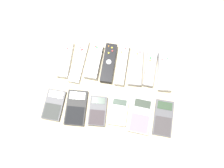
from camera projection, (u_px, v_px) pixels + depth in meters
The scene contains 15 objects.
ground_plane at pixel (111, 91), 0.97m from camera, with size 3.00×3.00×0.00m, color beige.
remote_0 at pixel (65, 59), 1.00m from camera, with size 0.05×0.17×0.02m.
remote_1 at pixel (79, 61), 1.00m from camera, with size 0.06×0.21×0.02m.
remote_2 at pixel (94, 61), 1.00m from camera, with size 0.07×0.17×0.03m.
remote_3 at pixel (109, 63), 1.00m from camera, with size 0.06×0.19×0.03m.
remote_4 at pixel (122, 65), 0.99m from camera, with size 0.04×0.19×0.03m.
remote_5 at pixel (136, 67), 0.99m from camera, with size 0.07×0.18×0.02m.
remote_6 at pixel (150, 68), 0.99m from camera, with size 0.05×0.17×0.02m.
remote_7 at pixel (164, 72), 0.98m from camera, with size 0.07×0.18×0.03m.
calculator_0 at pixel (54, 105), 0.95m from camera, with size 0.08×0.14×0.01m.
calculator_1 at pixel (76, 108), 0.94m from camera, with size 0.09×0.16×0.01m.
calculator_2 at pixel (98, 111), 0.94m from camera, with size 0.08×0.13×0.02m.
calculator_3 at pixel (118, 111), 0.94m from camera, with size 0.08×0.12×0.02m.
calculator_4 at pixel (140, 115), 0.93m from camera, with size 0.10×0.16×0.02m.
calculator_5 at pixel (163, 118), 0.93m from camera, with size 0.08×0.16×0.01m.
Camera 1 is at (0.04, -0.24, 0.94)m, focal length 35.00 mm.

